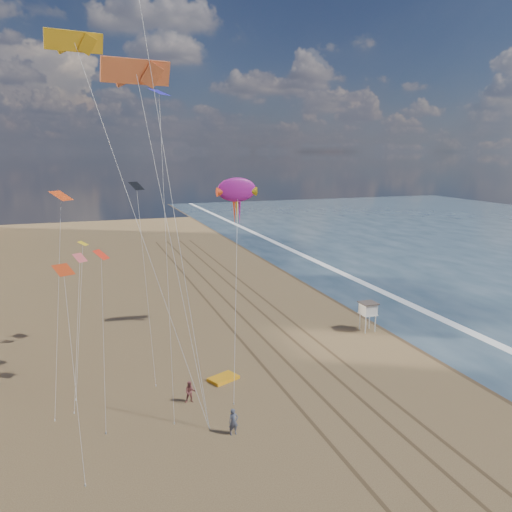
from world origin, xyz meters
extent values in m
plane|color=#42301E|center=(19.00, 40.00, 0.00)|extent=(260.00, 260.00, 0.00)
plane|color=white|center=(23.20, 40.00, 0.00)|extent=(260.00, 260.00, 0.00)
cube|color=brown|center=(-1.20, 30.00, 0.01)|extent=(0.28, 120.00, 0.01)
cube|color=brown|center=(1.20, 30.00, 0.01)|extent=(0.28, 120.00, 0.01)
cube|color=brown|center=(4.00, 30.00, 0.01)|extent=(0.28, 120.00, 0.01)
cube|color=brown|center=(6.20, 30.00, 0.01)|extent=(0.28, 120.00, 0.01)
cylinder|color=white|center=(12.17, 26.26, 0.90)|extent=(0.12, 0.12, 1.80)
cylinder|color=white|center=(13.37, 26.26, 0.90)|extent=(0.12, 0.12, 1.80)
cylinder|color=white|center=(12.17, 27.46, 0.90)|extent=(0.12, 0.12, 1.80)
cylinder|color=white|center=(13.37, 27.46, 0.90)|extent=(0.12, 0.12, 1.80)
cube|color=white|center=(12.77, 26.86, 1.95)|extent=(1.60, 1.60, 0.12)
cube|color=white|center=(12.77, 26.86, 2.55)|extent=(1.50, 1.50, 1.10)
cube|color=#473D38|center=(12.77, 26.86, 3.20)|extent=(1.80, 1.80, 0.10)
cube|color=#FFA315|center=(-5.41, 20.45, 0.14)|extent=(2.87, 2.41, 0.28)
ellipsoid|color=#A91A8C|center=(-0.48, 32.13, 15.40)|extent=(4.37, 0.82, 2.59)
cone|color=red|center=(-2.04, 32.13, 15.20)|extent=(1.17, 0.97, 0.97)
cone|color=yellow|center=(1.08, 32.13, 15.20)|extent=(1.17, 0.97, 0.97)
cylinder|color=silver|center=(-3.14, 24.10, 7.21)|extent=(0.03, 0.03, 22.23)
imported|color=#4F5566|center=(-7.02, 12.06, 0.95)|extent=(0.71, 0.48, 1.89)
imported|color=#8D4847|center=(-8.91, 17.49, 0.89)|extent=(0.96, 0.80, 1.78)
cube|color=gold|center=(-15.64, 28.03, 28.19)|extent=(4.71, 1.58, 1.61)
cube|color=orange|center=(-11.77, 18.97, 24.74)|extent=(4.88, 1.63, 1.67)
plane|color=#DE5657|center=(-16.39, 25.53, 10.54)|extent=(1.47, 1.42, 0.63)
plane|color=#FE4A15|center=(-17.47, 25.30, 15.81)|extent=(2.17, 2.18, 0.72)
plane|color=black|center=(-11.03, 29.49, 16.19)|extent=(1.73, 1.66, 0.70)
plane|color=red|center=(-14.76, 21.83, 11.42)|extent=(1.47, 1.52, 0.68)
plane|color=#3029DF|center=(-9.78, 21.81, 23.76)|extent=(2.09, 2.08, 0.54)
plane|color=yellow|center=(-16.08, 30.89, 10.83)|extent=(1.20, 1.22, 0.34)
plane|color=red|center=(-17.39, 16.68, 11.57)|extent=(1.83, 1.77, 0.56)
camera|label=1|loc=(-15.92, -18.16, 19.29)|focal=35.00mm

